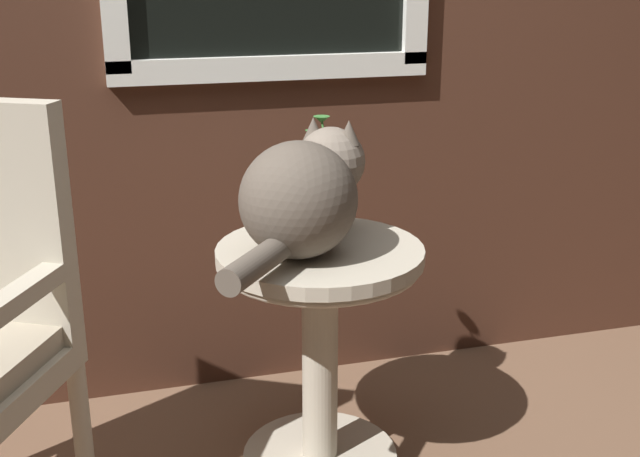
{
  "coord_description": "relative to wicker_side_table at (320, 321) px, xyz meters",
  "views": [
    {
      "loc": [
        -0.24,
        -1.63,
        1.31
      ],
      "look_at": [
        0.26,
        0.19,
        0.68
      ],
      "focal_mm": 44.96,
      "sensor_mm": 36.0,
      "label": 1
    }
  ],
  "objects": [
    {
      "name": "pewter_vase_with_ivy",
      "position": [
        0.06,
        0.14,
        0.29
      ],
      "size": [
        0.12,
        0.12,
        0.29
      ],
      "color": "slate",
      "rests_on": "wicker_side_table"
    },
    {
      "name": "wicker_side_table",
      "position": [
        0.0,
        0.0,
        0.0
      ],
      "size": [
        0.52,
        0.52,
        0.63
      ],
      "color": "#B2A893",
      "rests_on": "ground_plane"
    },
    {
      "name": "cat",
      "position": [
        -0.04,
        -0.02,
        0.35
      ],
      "size": [
        0.45,
        0.53,
        0.3
      ],
      "color": "brown",
      "rests_on": "wicker_side_table"
    }
  ]
}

